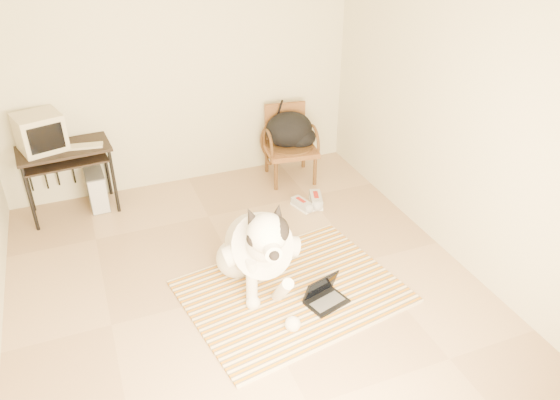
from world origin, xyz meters
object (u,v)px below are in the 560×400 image
crt_monitor (40,132)px  laptop (324,295)px  computer_desk (65,157)px  dog (258,248)px  pc_tower (96,188)px  backpack (291,131)px  rattan_chair (289,143)px

crt_monitor → laptop: bearing=-49.3°
laptop → computer_desk: computer_desk is taller
dog → laptop: size_ratio=3.65×
dog → pc_tower: dog is taller
computer_desk → crt_monitor: bearing=166.7°
dog → backpack: dog is taller
crt_monitor → backpack: 2.71m
crt_monitor → pc_tower: crt_monitor is taller
dog → computer_desk: dog is taller
backpack → crt_monitor: bearing=177.2°
backpack → rattan_chair: bearing=-166.7°
dog → crt_monitor: 2.60m
laptop → rattan_chair: size_ratio=0.46×
pc_tower → rattan_chair: size_ratio=0.52×
laptop → pc_tower: (-1.63, 2.39, 0.13)m
computer_desk → backpack: (2.50, -0.09, -0.07)m
computer_desk → pc_tower: bearing=11.6°
dog → rattan_chair: bearing=60.3°
laptop → rattan_chair: bearing=75.0°
dog → laptop: (0.44, -0.42, -0.33)m
crt_monitor → pc_tower: size_ratio=1.14×
pc_tower → rattan_chair: 2.25m
dog → computer_desk: size_ratio=1.52×
dog → backpack: (1.07, 1.84, 0.18)m
pc_tower → backpack: backpack is taller
laptop → backpack: backpack is taller
crt_monitor → rattan_chair: bearing=-2.9°
computer_desk → crt_monitor: 0.35m
computer_desk → rattan_chair: bearing=-2.1°
computer_desk → pc_tower: size_ratio=2.10×
laptop → dog: bearing=136.2°
laptop → crt_monitor: crt_monitor is taller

